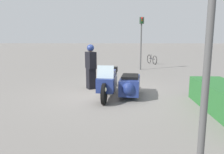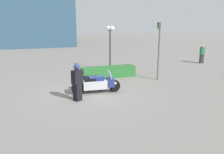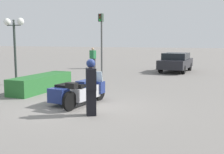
% 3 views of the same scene
% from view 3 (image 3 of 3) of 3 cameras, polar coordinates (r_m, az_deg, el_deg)
% --- Properties ---
extents(ground_plane, '(160.00, 160.00, 0.00)m').
position_cam_3_polar(ground_plane, '(9.76, -6.90, -6.23)').
color(ground_plane, slate).
extents(police_motorcycle, '(2.56, 1.49, 1.16)m').
position_cam_3_polar(police_motorcycle, '(10.28, -7.08, -2.89)').
color(police_motorcycle, black).
rests_on(police_motorcycle, ground).
extents(officer_rider, '(0.56, 0.49, 1.75)m').
position_cam_3_polar(officer_rider, '(8.61, -4.29, -1.78)').
color(officer_rider, black).
rests_on(officer_rider, ground).
extents(hedge_bush_curbside, '(3.66, 1.00, 0.72)m').
position_cam_3_polar(hedge_bush_curbside, '(13.27, -14.12, -1.17)').
color(hedge_bush_curbside, '#28662D').
rests_on(hedge_bush_curbside, ground).
extents(twin_lamp_post, '(0.37, 1.21, 3.43)m').
position_cam_3_polar(twin_lamp_post, '(15.34, -19.26, 8.65)').
color(twin_lamp_post, '#2D3833').
rests_on(twin_lamp_post, ground).
extents(traffic_light_near, '(0.23, 0.29, 3.65)m').
position_cam_3_polar(traffic_light_near, '(14.61, -2.20, 7.77)').
color(traffic_light_near, '#4C4C4C').
rests_on(traffic_light_near, ground).
extents(parked_car_background, '(4.14, 2.02, 1.38)m').
position_cam_3_polar(parked_car_background, '(21.14, 12.84, 3.03)').
color(parked_car_background, black).
rests_on(parked_car_background, ground).
extents(pedestrian_bystander, '(0.44, 0.55, 1.71)m').
position_cam_3_polar(pedestrian_bystander, '(23.06, -3.92, 3.86)').
color(pedestrian_bystander, '#2D2D33').
rests_on(pedestrian_bystander, ground).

